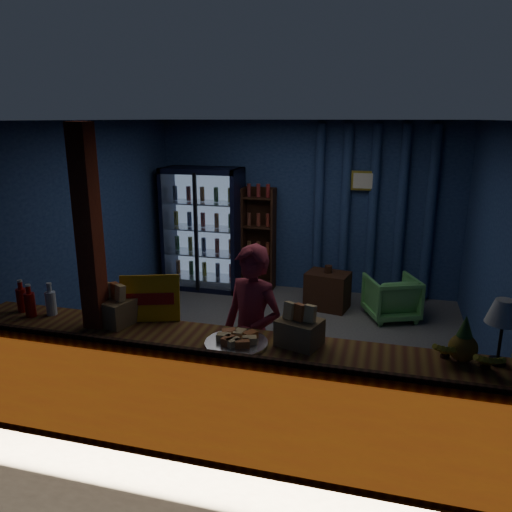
{
  "coord_description": "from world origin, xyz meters",
  "views": [
    {
      "loc": [
        1.25,
        -5.27,
        2.62
      ],
      "look_at": [
        -0.14,
        -0.2,
        1.16
      ],
      "focal_mm": 35.0,
      "sensor_mm": 36.0,
      "label": 1
    }
  ],
  "objects_px": {
    "shopkeeper": "(252,334)",
    "table_lamp": "(504,314)",
    "green_chair": "(391,297)",
    "pastry_tray": "(236,342)"
  },
  "relations": [
    {
      "from": "shopkeeper",
      "to": "table_lamp",
      "type": "bearing_deg",
      "value": 9.12
    },
    {
      "from": "table_lamp",
      "to": "green_chair",
      "type": "bearing_deg",
      "value": 103.04
    },
    {
      "from": "shopkeeper",
      "to": "green_chair",
      "type": "height_order",
      "value": "shopkeeper"
    },
    {
      "from": "green_chair",
      "to": "pastry_tray",
      "type": "xyz_separation_m",
      "value": [
        -1.16,
        -3.24,
        0.68
      ]
    },
    {
      "from": "green_chair",
      "to": "table_lamp",
      "type": "relative_size",
      "value": 1.35
    },
    {
      "from": "table_lamp",
      "to": "shopkeeper",
      "type": "bearing_deg",
      "value": 169.52
    },
    {
      "from": "green_chair",
      "to": "table_lamp",
      "type": "xyz_separation_m",
      "value": [
        0.71,
        -3.05,
        1.03
      ]
    },
    {
      "from": "green_chair",
      "to": "pastry_tray",
      "type": "distance_m",
      "value": 3.51
    },
    {
      "from": "green_chair",
      "to": "table_lamp",
      "type": "bearing_deg",
      "value": 80.0
    },
    {
      "from": "pastry_tray",
      "to": "table_lamp",
      "type": "bearing_deg",
      "value": 5.99
    }
  ]
}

